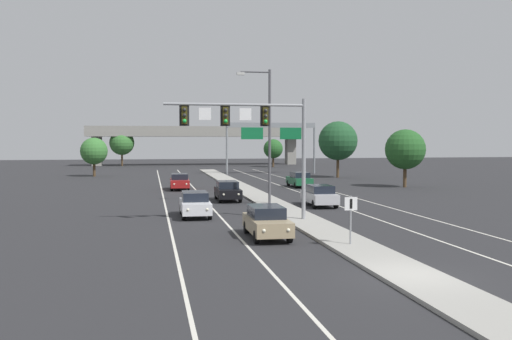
# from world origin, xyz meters

# --- Properties ---
(ground_plane) EXTENTS (260.00, 260.00, 0.00)m
(ground_plane) POSITION_xyz_m (0.00, 0.00, 0.00)
(ground_plane) COLOR #28282B
(median_island) EXTENTS (2.40, 110.00, 0.15)m
(median_island) POSITION_xyz_m (0.00, 18.00, 0.07)
(median_island) COLOR #9E9B93
(median_island) RESTS_ON ground
(lane_stripe_oncoming_center) EXTENTS (0.14, 100.00, 0.01)m
(lane_stripe_oncoming_center) POSITION_xyz_m (-4.70, 25.00, 0.00)
(lane_stripe_oncoming_center) COLOR silver
(lane_stripe_oncoming_center) RESTS_ON ground
(lane_stripe_receding_center) EXTENTS (0.14, 100.00, 0.01)m
(lane_stripe_receding_center) POSITION_xyz_m (4.70, 25.00, 0.00)
(lane_stripe_receding_center) COLOR silver
(lane_stripe_receding_center) RESTS_ON ground
(edge_stripe_left) EXTENTS (0.14, 100.00, 0.01)m
(edge_stripe_left) POSITION_xyz_m (-8.00, 25.00, 0.00)
(edge_stripe_left) COLOR silver
(edge_stripe_left) RESTS_ON ground
(edge_stripe_right) EXTENTS (0.14, 100.00, 0.01)m
(edge_stripe_right) POSITION_xyz_m (8.00, 25.00, 0.00)
(edge_stripe_right) COLOR silver
(edge_stripe_right) RESTS_ON ground
(overhead_signal_mast) EXTENTS (8.40, 0.44, 7.20)m
(overhead_signal_mast) POSITION_xyz_m (-2.99, 14.15, 5.53)
(overhead_signal_mast) COLOR gray
(overhead_signal_mast) RESTS_ON median_island
(median_sign_post) EXTENTS (0.60, 0.10, 2.20)m
(median_sign_post) POSITION_xyz_m (-0.13, 5.83, 1.59)
(median_sign_post) COLOR gray
(median_sign_post) RESTS_ON median_island
(street_lamp_median) EXTENTS (2.58, 0.28, 10.00)m
(street_lamp_median) POSITION_xyz_m (-0.46, 22.86, 5.79)
(street_lamp_median) COLOR #4C4C51
(street_lamp_median) RESTS_ON median_island
(car_oncoming_tan) EXTENTS (1.86, 4.49, 1.58)m
(car_oncoming_tan) POSITION_xyz_m (-3.36, 9.04, 0.82)
(car_oncoming_tan) COLOR tan
(car_oncoming_tan) RESTS_ON ground
(car_oncoming_white) EXTENTS (1.86, 4.49, 1.58)m
(car_oncoming_white) POSITION_xyz_m (-6.28, 17.47, 0.82)
(car_oncoming_white) COLOR silver
(car_oncoming_white) RESTS_ON ground
(car_oncoming_black) EXTENTS (1.89, 4.50, 1.58)m
(car_oncoming_black) POSITION_xyz_m (-2.94, 26.41, 0.82)
(car_oncoming_black) COLOR black
(car_oncoming_black) RESTS_ON ground
(car_oncoming_red) EXTENTS (1.91, 4.50, 1.58)m
(car_oncoming_red) POSITION_xyz_m (-6.24, 37.35, 0.82)
(car_oncoming_red) COLOR maroon
(car_oncoming_red) RESTS_ON ground
(car_receding_silver) EXTENTS (1.92, 4.51, 1.58)m
(car_receding_silver) POSITION_xyz_m (3.23, 21.41, 0.82)
(car_receding_silver) COLOR #B7B7BC
(car_receding_silver) RESTS_ON ground
(car_receding_green) EXTENTS (1.84, 4.48, 1.58)m
(car_receding_green) POSITION_xyz_m (6.21, 38.07, 0.82)
(car_receding_green) COLOR #195633
(car_receding_green) RESTS_ON ground
(highway_sign_gantry) EXTENTS (13.28, 0.42, 7.50)m
(highway_sign_gantry) POSITION_xyz_m (8.20, 61.02, 6.16)
(highway_sign_gantry) COLOR gray
(highway_sign_gantry) RESTS_ON ground
(overpass_bridge) EXTENTS (42.40, 6.40, 7.65)m
(overpass_bridge) POSITION_xyz_m (0.00, 92.87, 5.78)
(overpass_bridge) COLOR gray
(overpass_bridge) RESTS_ON ground
(tree_far_right_c) EXTENTS (3.55, 3.55, 5.14)m
(tree_far_right_c) POSITION_xyz_m (13.13, 82.02, 3.35)
(tree_far_right_c) COLOR #4C3823
(tree_far_right_c) RESTS_ON ground
(tree_far_right_a) EXTENTS (4.17, 4.17, 6.04)m
(tree_far_right_a) POSITION_xyz_m (16.97, 35.91, 3.94)
(tree_far_right_a) COLOR #4C3823
(tree_far_right_a) RESTS_ON ground
(tree_far_right_b) EXTENTS (5.11, 5.11, 7.40)m
(tree_far_right_b) POSITION_xyz_m (15.11, 51.69, 4.83)
(tree_far_right_b) COLOR #4C3823
(tree_far_right_b) RESTS_ON ground
(tree_far_left_b) EXTENTS (3.64, 3.64, 5.26)m
(tree_far_left_b) POSITION_xyz_m (-16.57, 59.99, 3.43)
(tree_far_left_b) COLOR #4C3823
(tree_far_left_b) RESTS_ON ground
(tree_far_left_a) EXTENTS (4.69, 4.69, 6.79)m
(tree_far_left_a) POSITION_xyz_m (-14.44, 91.61, 4.43)
(tree_far_left_a) COLOR #4C3823
(tree_far_left_a) RESTS_ON ground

